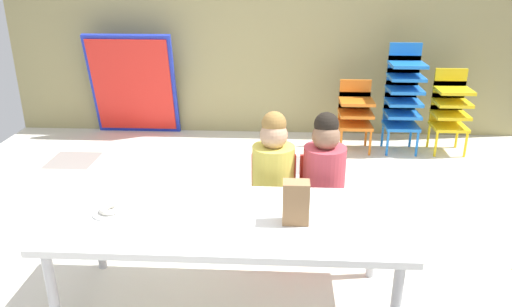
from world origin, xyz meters
name	(u,v)px	position (x,y,z in m)	size (l,w,h in m)	color
ground_plane	(255,243)	(0.00, 0.00, -0.01)	(5.47, 4.68, 0.02)	silver
back_wall	(268,13)	(0.00, 2.34, 1.26)	(5.47, 0.10, 2.53)	tan
craft_table	(227,224)	(-0.10, -0.66, 0.50)	(1.78, 0.74, 0.54)	white
seated_child_near_camera	(273,169)	(0.12, -0.06, 0.55)	(0.32, 0.31, 0.92)	red
seated_child_middle_seat	(324,170)	(0.43, -0.06, 0.55)	(0.34, 0.34, 0.92)	red
kid_chair_orange_stack	(355,111)	(0.88, 1.81, 0.40)	(0.32, 0.30, 0.68)	orange
kid_chair_blue_stack	(403,93)	(1.33, 1.81, 0.58)	(0.32, 0.30, 1.04)	blue
kid_chair_yellow_stack	(450,106)	(1.78, 1.81, 0.46)	(0.32, 0.30, 0.80)	yellow
folded_activity_table	(133,85)	(-1.40, 2.14, 0.54)	(0.90, 0.29, 1.09)	#1E33BF
paper_bag_brown	(296,202)	(0.24, -0.70, 0.65)	(0.13, 0.09, 0.22)	#9E754C
paper_plate_near_edge	(110,212)	(-0.71, -0.66, 0.55)	(0.18, 0.18, 0.01)	white
donut_powdered_on_plate	(110,209)	(-0.71, -0.66, 0.57)	(0.11, 0.11, 0.03)	white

